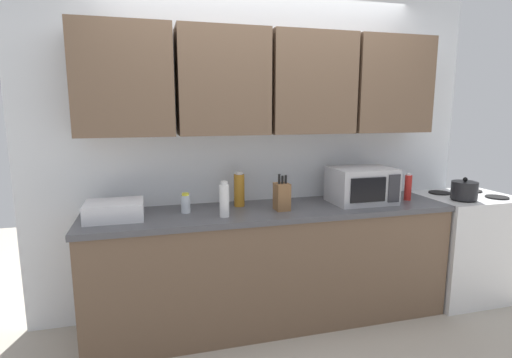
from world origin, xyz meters
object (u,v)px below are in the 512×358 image
at_px(dish_rack, 114,210).
at_px(kettle, 464,190).
at_px(bottle_amber_vinegar, 239,190).
at_px(bottle_white_jar, 224,200).
at_px(bottle_red_sauce, 408,187).
at_px(knife_block, 282,196).
at_px(stove_range, 463,245).
at_px(microwave, 361,185).
at_px(bottle_clear_tall, 186,203).

bearing_deg(dish_rack, kettle, -3.38).
distance_m(bottle_amber_vinegar, bottle_white_jar, 0.32).
xyz_separation_m(kettle, bottle_red_sauce, (-0.44, 0.13, 0.02)).
distance_m(kettle, knife_block, 1.54).
bearing_deg(bottle_amber_vinegar, bottle_white_jar, -121.53).
relative_size(stove_range, kettle, 4.51).
height_order(bottle_amber_vinegar, bottle_white_jar, bottle_amber_vinegar).
bearing_deg(dish_rack, bottle_amber_vinegar, 8.48).
height_order(kettle, microwave, microwave).
height_order(kettle, dish_rack, kettle).
height_order(dish_rack, bottle_red_sauce, bottle_red_sauce).
distance_m(kettle, bottle_clear_tall, 2.24).
distance_m(microwave, bottle_white_jar, 1.14).
bearing_deg(bottle_red_sauce, kettle, -16.68).
bearing_deg(knife_block, dish_rack, 176.73).
xyz_separation_m(stove_range, bottle_clear_tall, (-2.40, 0.06, 0.52)).
bearing_deg(kettle, microwave, 169.82).
distance_m(kettle, dish_rack, 2.71).
bearing_deg(stove_range, bottle_white_jar, -176.80).
distance_m(bottle_amber_vinegar, bottle_clear_tall, 0.43).
distance_m(dish_rack, knife_block, 1.17).
relative_size(stove_range, bottle_red_sauce, 4.10).
xyz_separation_m(microwave, bottle_red_sauce, (0.41, -0.02, -0.03)).
bearing_deg(knife_block, bottle_red_sauce, 1.97).
xyz_separation_m(kettle, microwave, (-0.85, 0.15, 0.06)).
xyz_separation_m(microwave, bottle_amber_vinegar, (-0.96, 0.14, -0.01)).
distance_m(bottle_red_sauce, bottle_white_jar, 1.55).
bearing_deg(microwave, bottle_white_jar, -173.30).
relative_size(kettle, bottle_amber_vinegar, 0.75).
distance_m(dish_rack, bottle_red_sauce, 2.27).
relative_size(knife_block, bottle_clear_tall, 1.88).
height_order(stove_range, knife_block, knife_block).
bearing_deg(stove_range, bottle_red_sauce, -179.13).
bearing_deg(microwave, kettle, -10.18).
relative_size(microwave, bottle_red_sauce, 2.16).
height_order(dish_rack, bottle_clear_tall, bottle_clear_tall).
bearing_deg(bottle_white_jar, bottle_red_sauce, 4.11).
height_order(kettle, bottle_amber_vinegar, bottle_amber_vinegar).
xyz_separation_m(stove_range, bottle_red_sauce, (-0.61, -0.01, 0.55)).
xyz_separation_m(stove_range, bottle_amber_vinegar, (-1.98, 0.15, 0.58)).
bearing_deg(kettle, bottle_white_jar, 179.42).
height_order(knife_block, bottle_red_sauce, knife_block).
xyz_separation_m(knife_block, bottle_clear_tall, (-0.69, 0.11, -0.03)).
relative_size(knife_block, bottle_white_jar, 1.08).
height_order(microwave, knife_block, microwave).
relative_size(stove_range, bottle_clear_tall, 6.31).
distance_m(microwave, dish_rack, 1.86).
relative_size(microwave, knife_block, 1.77).
bearing_deg(bottle_red_sauce, bottle_white_jar, -175.89).
relative_size(dish_rack, bottle_amber_vinegar, 1.42).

